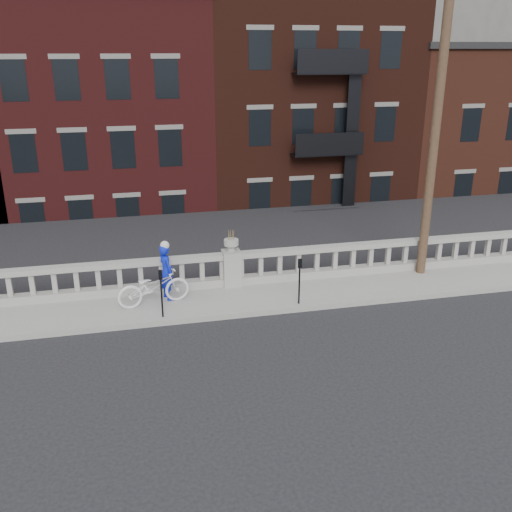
# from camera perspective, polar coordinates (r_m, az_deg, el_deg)

# --- Properties ---
(ground) EXTENTS (120.00, 120.00, 0.00)m
(ground) POSITION_cam_1_polar(r_m,az_deg,el_deg) (14.27, 0.53, -9.47)
(ground) COLOR black
(ground) RESTS_ON ground
(sidewalk) EXTENTS (32.00, 2.20, 0.15)m
(sidewalk) POSITION_cam_1_polar(r_m,az_deg,el_deg) (16.85, -1.83, -4.33)
(sidewalk) COLOR gray
(sidewalk) RESTS_ON ground
(balustrade) EXTENTS (28.00, 0.34, 1.03)m
(balustrade) POSITION_cam_1_polar(r_m,az_deg,el_deg) (17.49, -2.45, -1.38)
(balustrade) COLOR gray
(balustrade) RESTS_ON sidewalk
(planter_pedestal) EXTENTS (0.55, 0.55, 1.76)m
(planter_pedestal) POSITION_cam_1_polar(r_m,az_deg,el_deg) (17.42, -2.46, -0.80)
(planter_pedestal) COLOR gray
(planter_pedestal) RESTS_ON sidewalk
(lower_level) EXTENTS (80.00, 44.00, 20.80)m
(lower_level) POSITION_cam_1_polar(r_m,az_deg,el_deg) (35.56, -7.37, 12.81)
(lower_level) COLOR #605E59
(lower_level) RESTS_ON ground
(utility_pole) EXTENTS (1.60, 0.28, 10.00)m
(utility_pole) POSITION_cam_1_polar(r_m,az_deg,el_deg) (18.20, 17.67, 13.50)
(utility_pole) COLOR #422D1E
(utility_pole) RESTS_ON sidewalk
(parking_meter_c) EXTENTS (0.10, 0.09, 1.36)m
(parking_meter_c) POSITION_cam_1_polar(r_m,az_deg,el_deg) (15.46, -9.46, -3.20)
(parking_meter_c) COLOR black
(parking_meter_c) RESTS_ON sidewalk
(parking_meter_d) EXTENTS (0.10, 0.09, 1.36)m
(parking_meter_d) POSITION_cam_1_polar(r_m,az_deg,el_deg) (16.09, 4.37, -2.02)
(parking_meter_d) COLOR black
(parking_meter_d) RESTS_ON sidewalk
(bicycle) EXTENTS (2.16, 1.12, 1.08)m
(bicycle) POSITION_cam_1_polar(r_m,az_deg,el_deg) (16.38, -10.22, -3.04)
(bicycle) COLOR white
(bicycle) RESTS_ON sidewalk
(cyclist) EXTENTS (0.58, 0.71, 1.66)m
(cyclist) POSITION_cam_1_polar(r_m,az_deg,el_deg) (16.59, -8.96, -1.59)
(cyclist) COLOR #0C1DC2
(cyclist) RESTS_ON sidewalk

